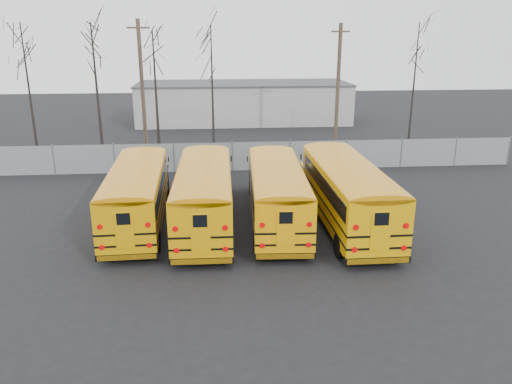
{
  "coord_description": "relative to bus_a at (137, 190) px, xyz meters",
  "views": [
    {
      "loc": [
        -1.2,
        -21.54,
        9.2
      ],
      "look_at": [
        0.8,
        2.02,
        1.6
      ],
      "focal_mm": 35.0,
      "sensor_mm": 36.0,
      "label": 1
    }
  ],
  "objects": [
    {
      "name": "ground",
      "position": [
        5.06,
        -2.22,
        -1.79
      ],
      "size": [
        120.0,
        120.0,
        0.0
      ],
      "primitive_type": "plane",
      "color": "black",
      "rests_on": "ground"
    },
    {
      "name": "tree_4",
      "position": [
        3.81,
        13.19,
        3.08
      ],
      "size": [
        0.26,
        0.26,
        9.75
      ],
      "primitive_type": "cone",
      "color": "black",
      "rests_on": "ground"
    },
    {
      "name": "tree_5",
      "position": [
        19.2,
        13.94,
        3.16
      ],
      "size": [
        0.26,
        0.26,
        9.92
      ],
      "primitive_type": "cone",
      "color": "black",
      "rests_on": "ground"
    },
    {
      "name": "bus_d",
      "position": [
        10.25,
        -0.91,
        0.13
      ],
      "size": [
        2.73,
        11.73,
        3.28
      ],
      "rotation": [
        0.0,
        0.0,
        0.0
      ],
      "color": "black",
      "rests_on": "ground"
    },
    {
      "name": "bus_c",
      "position": [
        6.87,
        -0.42,
        0.01
      ],
      "size": [
        3.06,
        11.13,
        3.08
      ],
      "rotation": [
        0.0,
        0.0,
        -0.05
      ],
      "color": "black",
      "rests_on": "ground"
    },
    {
      "name": "bus_b",
      "position": [
        3.31,
        -0.51,
        0.06
      ],
      "size": [
        2.79,
        11.36,
        3.16
      ],
      "rotation": [
        0.0,
        0.0,
        -0.02
      ],
      "color": "black",
      "rests_on": "ground"
    },
    {
      "name": "fence",
      "position": [
        5.06,
        9.78,
        -0.79
      ],
      "size": [
        40.0,
        0.04,
        2.0
      ],
      "primitive_type": "cube",
      "color": "gray",
      "rests_on": "ground"
    },
    {
      "name": "tree_3",
      "position": [
        -0.47,
        15.03,
        2.87
      ],
      "size": [
        0.26,
        0.26,
        9.33
      ],
      "primitive_type": "cone",
      "color": "black",
      "rests_on": "ground"
    },
    {
      "name": "bus_a",
      "position": [
        0.0,
        0.0,
        0.0
      ],
      "size": [
        2.9,
        11.03,
        3.06
      ],
      "rotation": [
        0.0,
        0.0,
        0.04
      ],
      "color": "black",
      "rests_on": "ground"
    },
    {
      "name": "utility_pole_right",
      "position": [
        14.07,
        17.07,
        3.29
      ],
      "size": [
        1.68,
        0.78,
        9.9
      ],
      "rotation": [
        0.0,
        0.0,
        0.38
      ],
      "color": "#483928",
      "rests_on": "ground"
    },
    {
      "name": "tree_1",
      "position": [
        -9.65,
        14.75,
        3.16
      ],
      "size": [
        0.26,
        0.26,
        9.9
      ],
      "primitive_type": "cone",
      "color": "black",
      "rests_on": "ground"
    },
    {
      "name": "tree_2",
      "position": [
        -4.36,
        12.94,
        3.14
      ],
      "size": [
        0.26,
        0.26,
        9.87
      ],
      "primitive_type": "cone",
      "color": "black",
      "rests_on": "ground"
    },
    {
      "name": "utility_pole_left",
      "position": [
        -1.77,
        17.26,
        3.44
      ],
      "size": [
        1.71,
        0.88,
        10.2
      ],
      "rotation": [
        0.0,
        0.0,
        0.43
      ],
      "color": "brown",
      "rests_on": "ground"
    },
    {
      "name": "distant_building",
      "position": [
        7.06,
        29.78,
        0.21
      ],
      "size": [
        22.0,
        8.0,
        4.0
      ],
      "primitive_type": "cube",
      "color": "#AEAEA9",
      "rests_on": "ground"
    }
  ]
}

